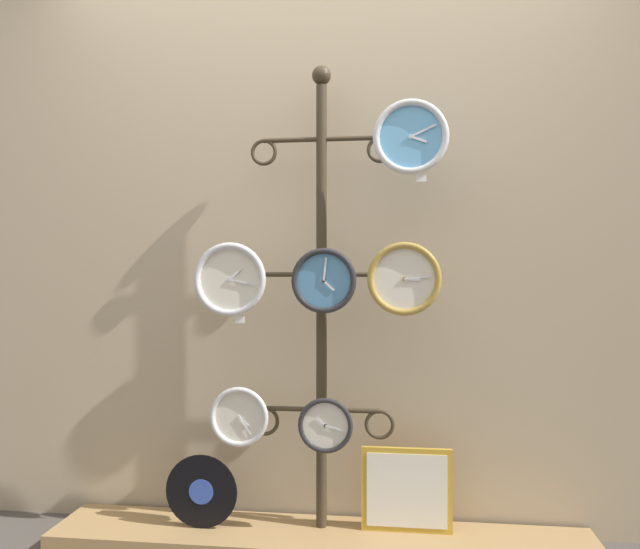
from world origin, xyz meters
The scene contains 13 objects.
shop_wall centered at (0.00, 0.57, 1.40)m, with size 4.40×0.04×2.80m.
low_shelf centered at (0.00, 0.35, 0.03)m, with size 2.20×0.36×0.06m.
display_stand centered at (0.00, 0.41, 0.66)m, with size 0.80×0.44×1.97m.
clock_top_right centered at (0.36, 0.30, 1.64)m, with size 0.30×0.04×0.30m.
clock_middle_left centered at (-0.36, 0.31, 1.08)m, with size 0.30×0.04×0.30m.
clock_middle_center centered at (0.02, 0.31, 1.08)m, with size 0.26×0.04×0.26m.
clock_middle_right centered at (0.34, 0.32, 1.09)m, with size 0.29×0.04×0.29m.
clock_bottom_left centered at (-0.33, 0.33, 0.52)m, with size 0.25×0.04×0.25m.
clock_bottom_center centered at (0.03, 0.31, 0.50)m, with size 0.22×0.04×0.22m.
vinyl_record centered at (-0.49, 0.33, 0.21)m, with size 0.30×0.01×0.30m.
picture_frame centered at (0.35, 0.40, 0.23)m, with size 0.37×0.02×0.34m.
price_tag_upper centered at (0.40, 0.30, 1.48)m, with size 0.04×0.00×0.03m.
price_tag_mid centered at (-0.32, 0.31, 0.92)m, with size 0.04×0.00×0.03m.
Camera 1 is at (0.32, -2.15, 1.11)m, focal length 35.00 mm.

